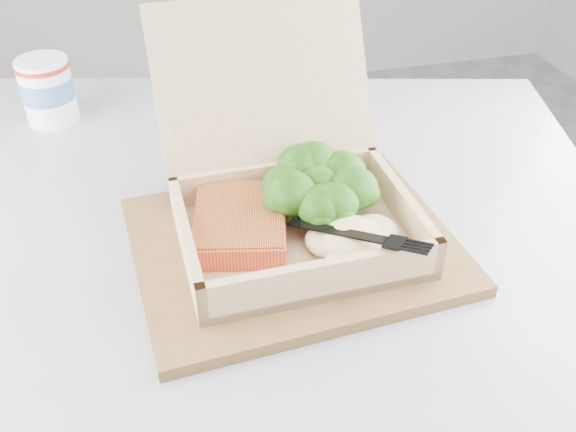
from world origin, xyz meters
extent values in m
cube|color=#9EA1A8|center=(0.22, 0.00, 0.75)|extent=(1.08, 1.08, 0.03)
cube|color=brown|center=(0.27, -0.01, 0.77)|extent=(0.35, 0.29, 0.01)
cube|color=tan|center=(0.28, -0.01, 0.78)|extent=(0.25, 0.19, 0.01)
cube|color=tan|center=(0.16, -0.02, 0.80)|extent=(0.01, 0.19, 0.05)
cube|color=tan|center=(0.39, -0.01, 0.80)|extent=(0.01, 0.19, 0.05)
cube|color=tan|center=(0.28, -0.10, 0.80)|extent=(0.24, 0.02, 0.05)
cube|color=tan|center=(0.27, 0.07, 0.80)|extent=(0.24, 0.02, 0.05)
cube|color=tan|center=(0.27, 0.12, 0.90)|extent=(0.25, 0.11, 0.17)
cube|color=#E8512D|center=(0.22, 0.01, 0.80)|extent=(0.12, 0.14, 0.03)
ellipsoid|color=beige|center=(0.32, -0.05, 0.80)|extent=(0.10, 0.09, 0.04)
cube|color=black|center=(0.27, -0.02, 0.82)|extent=(0.08, 0.09, 0.02)
cube|color=black|center=(0.32, -0.07, 0.82)|extent=(0.05, 0.05, 0.01)
cylinder|color=white|center=(0.01, 0.36, 0.81)|extent=(0.07, 0.07, 0.09)
cylinder|color=#4B75AC|center=(0.01, 0.36, 0.81)|extent=(0.07, 0.07, 0.03)
cylinder|color=#B22514|center=(0.01, 0.36, 0.85)|extent=(0.07, 0.07, 0.01)
cube|color=silver|center=(0.33, 0.19, 0.76)|extent=(0.11, 0.17, 0.00)
camera|label=1|loc=(0.13, -0.53, 1.21)|focal=40.00mm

